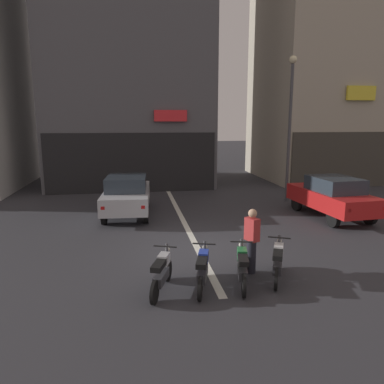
% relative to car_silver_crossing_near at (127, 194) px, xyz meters
% --- Properties ---
extents(ground_plane, '(120.00, 120.00, 0.00)m').
position_rel_car_silver_crossing_near_xyz_m(ground_plane, '(2.14, -4.57, -0.89)').
color(ground_plane, '#333338').
extents(lane_centre_line, '(0.20, 18.00, 0.01)m').
position_rel_car_silver_crossing_near_xyz_m(lane_centre_line, '(2.14, 1.43, -0.88)').
color(lane_centre_line, silver).
rests_on(lane_centre_line, ground).
extents(building_mid_block, '(9.42, 7.24, 20.77)m').
position_rel_car_silver_crossing_near_xyz_m(building_mid_block, '(0.21, 8.46, 9.48)').
color(building_mid_block, '#56565B').
rests_on(building_mid_block, ground).
extents(building_far_right, '(10.56, 8.01, 21.89)m').
position_rel_car_silver_crossing_near_xyz_m(building_far_right, '(14.18, 8.46, 10.04)').
color(building_far_right, '#B2A893').
rests_on(building_far_right, ground).
extents(car_silver_crossing_near, '(2.00, 4.20, 1.64)m').
position_rel_car_silver_crossing_near_xyz_m(car_silver_crossing_near, '(0.00, 0.00, 0.00)').
color(car_silver_crossing_near, black).
rests_on(car_silver_crossing_near, ground).
extents(car_red_parked_kerbside, '(2.06, 4.22, 1.64)m').
position_rel_car_silver_crossing_near_xyz_m(car_red_parked_kerbside, '(8.09, -1.62, 0.00)').
color(car_red_parked_kerbside, black).
rests_on(car_red_parked_kerbside, ground).
extents(street_lamp, '(0.36, 0.36, 6.70)m').
position_rel_car_silver_crossing_near_xyz_m(street_lamp, '(7.52, 1.46, 3.20)').
color(street_lamp, '#47474C').
rests_on(street_lamp, ground).
extents(motorcycle_silver_row_leftmost, '(0.70, 1.59, 0.98)m').
position_rel_car_silver_crossing_near_xyz_m(motorcycle_silver_row_leftmost, '(0.85, -6.99, -0.43)').
color(motorcycle_silver_row_leftmost, black).
rests_on(motorcycle_silver_row_leftmost, ground).
extents(motorcycle_blue_row_left_mid, '(0.63, 1.62, 0.98)m').
position_rel_car_silver_crossing_near_xyz_m(motorcycle_blue_row_left_mid, '(1.79, -6.97, -0.43)').
color(motorcycle_blue_row_left_mid, black).
rests_on(motorcycle_blue_row_left_mid, ground).
extents(motorcycle_green_row_centre, '(0.58, 1.64, 0.98)m').
position_rel_car_silver_crossing_near_xyz_m(motorcycle_green_row_centre, '(2.74, -6.97, -0.43)').
color(motorcycle_green_row_centre, black).
rests_on(motorcycle_green_row_centre, ground).
extents(motorcycle_white_row_right_mid, '(0.78, 1.55, 0.98)m').
position_rel_car_silver_crossing_near_xyz_m(motorcycle_white_row_right_mid, '(3.68, -6.80, -0.43)').
color(motorcycle_white_row_right_mid, black).
rests_on(motorcycle_white_row_right_mid, ground).
extents(person_by_motorcycles, '(0.34, 0.42, 1.67)m').
position_rel_car_silver_crossing_near_xyz_m(person_by_motorcycles, '(3.17, -6.32, -0.03)').
color(person_by_motorcycles, '#23232D').
rests_on(person_by_motorcycles, ground).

